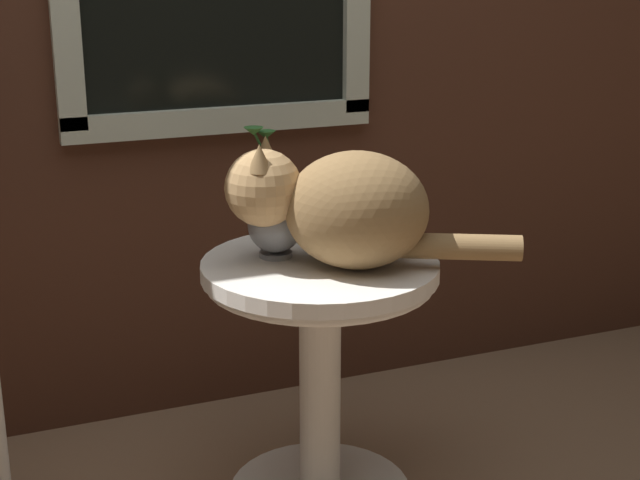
% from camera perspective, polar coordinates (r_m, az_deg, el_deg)
% --- Properties ---
extents(wicker_side_table, '(0.54, 0.54, 0.61)m').
position_cam_1_polar(wicker_side_table, '(2.19, 0.00, -6.21)').
color(wicker_side_table, silver).
rests_on(wicker_side_table, ground_plane).
extents(cat, '(0.60, 0.37, 0.28)m').
position_cam_1_polar(cat, '(2.05, 1.34, 2.03)').
color(cat, olive).
rests_on(cat, wicker_side_table).
extents(pewter_vase_with_ivy, '(0.13, 0.13, 0.30)m').
position_cam_1_polar(pewter_vase_with_ivy, '(2.13, -2.74, 1.43)').
color(pewter_vase_with_ivy, gray).
rests_on(pewter_vase_with_ivy, wicker_side_table).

